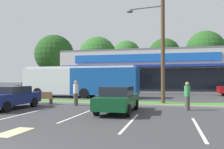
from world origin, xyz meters
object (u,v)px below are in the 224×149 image
object	(u,v)px
bus_stop_bench	(43,98)
car_4	(107,88)
car_0	(10,97)
city_bus	(80,81)
car_3	(32,87)
pedestrian_near_bench	(76,93)
car_2	(118,99)
pedestrian_by_pole	(187,96)
utility_pole	(161,31)

from	to	relation	value
bus_stop_bench	car_4	world-z (taller)	car_4
car_0	car_4	distance (m)	16.10
city_bus	car_3	bearing A→B (deg)	-30.66
car_3	pedestrian_near_bench	world-z (taller)	pedestrian_near_bench
car_2	car_0	bearing A→B (deg)	90.34
bus_stop_bench	pedestrian_by_pole	bearing A→B (deg)	173.83
utility_pole	bus_stop_bench	xyz separation A→B (m)	(-8.77, -1.92, -5.03)
car_0	car_2	bearing A→B (deg)	90.34
utility_pole	bus_stop_bench	bearing A→B (deg)	-167.64
city_bus	car_4	bearing A→B (deg)	-102.97
utility_pole	pedestrian_by_pole	world-z (taller)	utility_pole
city_bus	pedestrian_by_pole	size ratio (longest dim) A/B	7.09
city_bus	utility_pole	bearing A→B (deg)	149.23
pedestrian_near_bench	pedestrian_by_pole	distance (m)	7.70
car_3	car_4	distance (m)	10.80
car_2	car_3	world-z (taller)	car_3
city_bus	bus_stop_bench	size ratio (longest dim) A/B	7.75
city_bus	car_0	bearing A→B (deg)	87.10
car_3	city_bus	bearing A→B (deg)	-31.53
city_bus	car_2	world-z (taller)	city_bus
car_0	car_4	size ratio (longest dim) A/B	0.97
utility_pole	pedestrian_by_pole	xyz separation A→B (m)	(1.68, -3.05, -4.66)
car_3	pedestrian_near_bench	size ratio (longest dim) A/B	2.35
city_bus	car_2	distance (m)	12.16
utility_pole	city_bus	distance (m)	10.82
car_0	pedestrian_by_pole	distance (m)	11.16
bus_stop_bench	car_4	xyz separation A→B (m)	(1.52, 12.87, 0.31)
city_bus	car_2	xyz separation A→B (m)	(6.39, -10.30, -1.00)
car_0	car_3	world-z (taller)	car_3
car_0	utility_pole	bearing A→B (deg)	118.34
car_2	city_bus	bearing A→B (deg)	31.80
car_4	car_2	bearing A→B (deg)	-72.57
car_0	pedestrian_near_bench	bearing A→B (deg)	130.19
car_4	utility_pole	bearing A→B (deg)	-56.50
bus_stop_bench	car_3	distance (m)	15.99
car_0	pedestrian_near_bench	world-z (taller)	pedestrian_near_bench
utility_pole	bus_stop_bench	world-z (taller)	utility_pole
bus_stop_bench	pedestrian_near_bench	size ratio (longest dim) A/B	0.88
bus_stop_bench	pedestrian_near_bench	bearing A→B (deg)	174.13
city_bus	bus_stop_bench	world-z (taller)	city_bus
utility_pole	car_0	size ratio (longest dim) A/B	2.27
utility_pole	car_2	bearing A→B (deg)	-114.28
pedestrian_by_pole	car_0	bearing A→B (deg)	79.88
car_0	car_3	bearing A→B (deg)	-151.55
bus_stop_bench	car_2	distance (m)	7.21
pedestrian_near_bench	pedestrian_by_pole	bearing A→B (deg)	-39.16
utility_pole	pedestrian_by_pole	bearing A→B (deg)	-61.21
utility_pole	car_0	world-z (taller)	utility_pole
utility_pole	city_bus	size ratio (longest dim) A/B	0.84
car_4	bus_stop_bench	bearing A→B (deg)	-96.74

